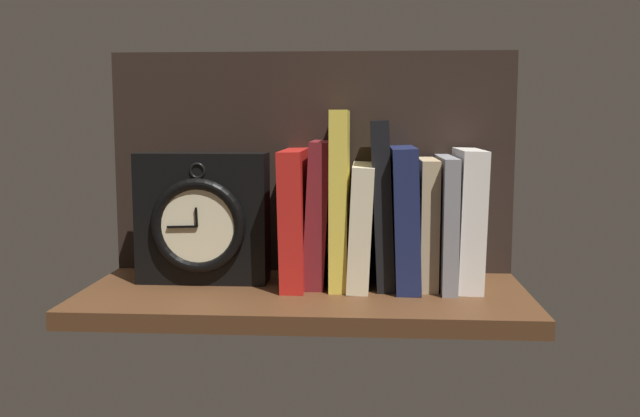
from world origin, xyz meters
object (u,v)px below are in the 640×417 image
at_px(book_cream_twain, 361,224).
at_px(framed_clock, 202,219).
at_px(book_black_skeptic, 382,203).
at_px(book_white_catcher, 467,218).
at_px(book_yellow_seinlanguage, 340,198).
at_px(book_tan_shortstories, 427,222).
at_px(book_gray_chess, 445,221).
at_px(book_maroon_dawkins, 319,213).
at_px(book_navy_bierce, 404,216).
at_px(book_red_requiem, 295,217).

bearing_deg(book_cream_twain, framed_clock, -178.06).
relative_size(book_black_skeptic, book_white_catcher, 1.21).
bearing_deg(book_yellow_seinlanguage, book_cream_twain, -0.00).
height_order(book_cream_twain, book_white_catcher, book_white_catcher).
xyz_separation_m(book_tan_shortstories, framed_clock, (-0.34, -0.01, 0.00)).
bearing_deg(book_gray_chess, framed_clock, -178.73).
distance_m(book_tan_shortstories, book_gray_chess, 0.03).
bearing_deg(book_yellow_seinlanguage, book_maroon_dawkins, 180.00).
bearing_deg(book_black_skeptic, book_cream_twain, -180.00).
height_order(book_maroon_dawkins, book_yellow_seinlanguage, book_yellow_seinlanguage).
distance_m(book_black_skeptic, book_white_catcher, 0.13).
height_order(book_cream_twain, book_tan_shortstories, book_tan_shortstories).
bearing_deg(book_navy_bierce, book_gray_chess, 0.00).
distance_m(book_maroon_dawkins, book_yellow_seinlanguage, 0.04).
xyz_separation_m(book_black_skeptic, book_tan_shortstories, (0.07, 0.00, -0.03)).
relative_size(book_black_skeptic, book_tan_shortstories, 1.30).
bearing_deg(book_cream_twain, book_maroon_dawkins, 180.00).
xyz_separation_m(book_gray_chess, framed_clock, (-0.36, -0.01, 0.00)).
xyz_separation_m(book_yellow_seinlanguage, book_navy_bierce, (0.10, 0.00, -0.03)).
relative_size(book_maroon_dawkins, book_cream_twain, 1.19).
relative_size(book_cream_twain, book_tan_shortstories, 0.96).
distance_m(book_red_requiem, book_navy_bierce, 0.16).
height_order(book_cream_twain, book_black_skeptic, book_black_skeptic).
relative_size(book_white_catcher, framed_clock, 1.03).
bearing_deg(framed_clock, book_white_catcher, 1.17).
height_order(book_red_requiem, book_navy_bierce, book_navy_bierce).
bearing_deg(framed_clock, book_maroon_dawkins, 2.63).
bearing_deg(book_tan_shortstories, book_maroon_dawkins, 180.00).
xyz_separation_m(book_maroon_dawkins, framed_clock, (-0.17, -0.01, -0.01)).
bearing_deg(framed_clock, book_navy_bierce, 1.52).
bearing_deg(book_white_catcher, book_yellow_seinlanguage, 180.00).
relative_size(book_yellow_seinlanguage, book_white_catcher, 1.28).
height_order(book_tan_shortstories, framed_clock, framed_clock).
bearing_deg(book_cream_twain, book_navy_bierce, 0.00).
distance_m(book_black_skeptic, framed_clock, 0.27).
relative_size(book_navy_bierce, book_white_catcher, 1.02).
height_order(book_yellow_seinlanguage, book_navy_bierce, book_yellow_seinlanguage).
bearing_deg(book_red_requiem, book_gray_chess, 0.00).
bearing_deg(book_white_catcher, book_tan_shortstories, 180.00).
xyz_separation_m(book_red_requiem, book_cream_twain, (0.10, -0.00, -0.01)).
height_order(book_navy_bierce, framed_clock, book_navy_bierce).
bearing_deg(book_red_requiem, book_tan_shortstories, 0.00).
height_order(book_cream_twain, book_gray_chess, book_gray_chess).
bearing_deg(book_tan_shortstories, book_yellow_seinlanguage, 180.00).
bearing_deg(book_maroon_dawkins, framed_clock, -177.37).
height_order(book_gray_chess, book_white_catcher, book_white_catcher).
height_order(book_yellow_seinlanguage, book_white_catcher, book_yellow_seinlanguage).
bearing_deg(book_cream_twain, book_white_catcher, 0.00).
relative_size(book_maroon_dawkins, book_black_skeptic, 0.87).
distance_m(book_red_requiem, framed_clock, 0.14).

